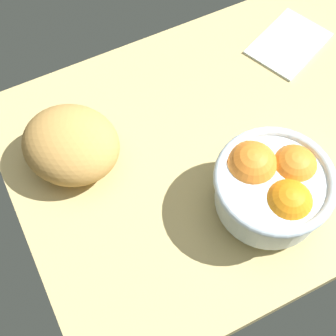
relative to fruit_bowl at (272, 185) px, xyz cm
name	(u,v)px	position (x,y,z in cm)	size (l,w,h in cm)	color
ground_plane	(230,144)	(-1.17, -13.27, -8.21)	(77.92, 57.65, 3.00)	tan
fruit_bowl	(272,185)	(0.00, 0.00, 0.00)	(18.79, 18.79, 11.94)	silver
bread_loaf	(71,145)	(25.22, -21.94, -1.66)	(16.57, 14.72, 10.10)	tan
napkin_folded	(289,43)	(-22.71, -27.76, -6.22)	(15.61, 11.15, 0.98)	silver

